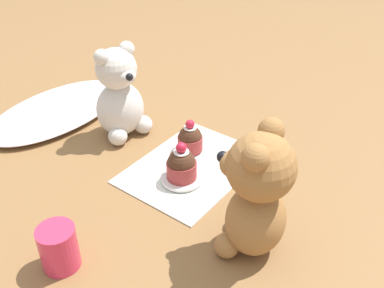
{
  "coord_description": "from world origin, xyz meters",
  "views": [
    {
      "loc": [
        -0.55,
        -0.41,
        0.53
      ],
      "look_at": [
        0.0,
        0.0,
        0.06
      ],
      "focal_mm": 42.0,
      "sensor_mm": 36.0,
      "label": 1
    }
  ],
  "objects_px": {
    "cupcake_near_tan_bear": "(182,165)",
    "juice_glass": "(59,248)",
    "cupcake_near_cream_bear": "(190,139)",
    "saucer_plate": "(182,178)",
    "teddy_bear_cream": "(120,96)",
    "teddy_bear_tan": "(256,194)"
  },
  "relations": [
    {
      "from": "teddy_bear_cream",
      "to": "teddy_bear_tan",
      "type": "bearing_deg",
      "value": -96.87
    },
    {
      "from": "cupcake_near_tan_bear",
      "to": "cupcake_near_cream_bear",
      "type": "bearing_deg",
      "value": 28.0
    },
    {
      "from": "cupcake_near_cream_bear",
      "to": "teddy_bear_cream",
      "type": "bearing_deg",
      "value": 100.9
    },
    {
      "from": "saucer_plate",
      "to": "juice_glass",
      "type": "relative_size",
      "value": 1.1
    },
    {
      "from": "juice_glass",
      "to": "teddy_bear_tan",
      "type": "bearing_deg",
      "value": -45.59
    },
    {
      "from": "teddy_bear_tan",
      "to": "juice_glass",
      "type": "bearing_deg",
      "value": -57.98
    },
    {
      "from": "teddy_bear_cream",
      "to": "cupcake_near_tan_bear",
      "type": "xyz_separation_m",
      "value": [
        -0.06,
        -0.2,
        -0.05
      ]
    },
    {
      "from": "teddy_bear_tan",
      "to": "juice_glass",
      "type": "distance_m",
      "value": 0.3
    },
    {
      "from": "teddy_bear_tan",
      "to": "juice_glass",
      "type": "height_order",
      "value": "teddy_bear_tan"
    },
    {
      "from": "teddy_bear_cream",
      "to": "cupcake_near_cream_bear",
      "type": "height_order",
      "value": "teddy_bear_cream"
    },
    {
      "from": "teddy_bear_tan",
      "to": "cupcake_near_cream_bear",
      "type": "distance_m",
      "value": 0.28
    },
    {
      "from": "cupcake_near_cream_bear",
      "to": "juice_glass",
      "type": "xyz_separation_m",
      "value": [
        -0.35,
        -0.02,
        0.0
      ]
    },
    {
      "from": "cupcake_near_tan_bear",
      "to": "juice_glass",
      "type": "xyz_separation_m",
      "value": [
        -0.26,
        0.02,
        -0.0
      ]
    },
    {
      "from": "cupcake_near_cream_bear",
      "to": "saucer_plate",
      "type": "xyz_separation_m",
      "value": [
        -0.09,
        -0.05,
        -0.02
      ]
    },
    {
      "from": "teddy_bear_tan",
      "to": "cupcake_near_cream_bear",
      "type": "xyz_separation_m",
      "value": [
        0.15,
        0.23,
        -0.08
      ]
    },
    {
      "from": "juice_glass",
      "to": "cupcake_near_tan_bear",
      "type": "bearing_deg",
      "value": -4.8
    },
    {
      "from": "cupcake_near_cream_bear",
      "to": "juice_glass",
      "type": "bearing_deg",
      "value": -176.11
    },
    {
      "from": "teddy_bear_tan",
      "to": "juice_glass",
      "type": "relative_size",
      "value": 3.01
    },
    {
      "from": "cupcake_near_tan_bear",
      "to": "juice_glass",
      "type": "distance_m",
      "value": 0.26
    },
    {
      "from": "saucer_plate",
      "to": "juice_glass",
      "type": "bearing_deg",
      "value": 175.2
    },
    {
      "from": "teddy_bear_tan",
      "to": "cupcake_near_tan_bear",
      "type": "distance_m",
      "value": 0.21
    },
    {
      "from": "cupcake_near_cream_bear",
      "to": "cupcake_near_tan_bear",
      "type": "relative_size",
      "value": 0.92
    }
  ]
}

